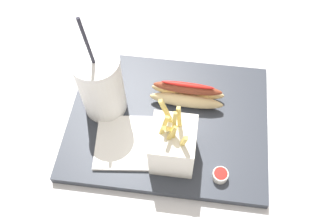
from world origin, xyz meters
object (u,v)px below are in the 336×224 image
at_px(ketchup_cup_1, 220,175).
at_px(soda_cup, 101,85).
at_px(hot_dog_1, 187,94).
at_px(napkin_stack, 124,142).
at_px(fries_basket, 173,144).

bearing_deg(ketchup_cup_1, soda_cup, -27.87).
bearing_deg(hot_dog_1, napkin_stack, 46.19).
xyz_separation_m(soda_cup, napkin_stack, (-0.06, 0.09, -0.08)).
xyz_separation_m(hot_dog_1, napkin_stack, (0.12, 0.13, -0.02)).
bearing_deg(ketchup_cup_1, fries_basket, -20.01).
bearing_deg(napkin_stack, ketchup_cup_1, 165.92).
height_order(soda_cup, hot_dog_1, soda_cup).
height_order(fries_basket, hot_dog_1, fries_basket).
bearing_deg(soda_cup, fries_basket, 147.86).
relative_size(fries_basket, napkin_stack, 1.29).
xyz_separation_m(ketchup_cup_1, napkin_stack, (0.21, -0.05, -0.01)).
height_order(hot_dog_1, ketchup_cup_1, hot_dog_1).
bearing_deg(soda_cup, napkin_stack, 123.74).
relative_size(fries_basket, ketchup_cup_1, 5.20).
height_order(fries_basket, ketchup_cup_1, fries_basket).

